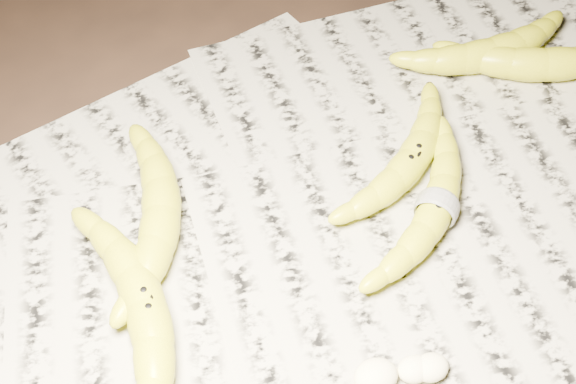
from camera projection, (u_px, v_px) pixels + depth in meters
name	position (u px, v px, depth m)	size (l,w,h in m)	color
ground	(316.00, 224.00, 0.80)	(3.00, 3.00, 0.00)	black
newspaper_patch	(352.00, 224.00, 0.80)	(0.90, 0.70, 0.01)	#A19D8A
banana_left_a	(146.00, 307.00, 0.71)	(0.23, 0.06, 0.04)	yellow
banana_left_b	(161.00, 214.00, 0.77)	(0.20, 0.06, 0.04)	yellow
banana_center	(412.00, 159.00, 0.82)	(0.19, 0.06, 0.04)	yellow
banana_taped	(437.00, 206.00, 0.78)	(0.21, 0.06, 0.03)	yellow
banana_upper_a	(545.00, 62.00, 0.91)	(0.21, 0.06, 0.04)	yellow
banana_upper_b	(492.00, 51.00, 0.92)	(0.19, 0.06, 0.04)	yellow
measuring_tape	(437.00, 206.00, 0.78)	(0.04, 0.04, 0.00)	white
flesh_chunk_a	(376.00, 374.00, 0.68)	(0.04, 0.03, 0.02)	beige
flesh_chunk_b	(432.00, 365.00, 0.68)	(0.03, 0.03, 0.02)	beige
flesh_chunk_c	(415.00, 367.00, 0.68)	(0.03, 0.03, 0.02)	beige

